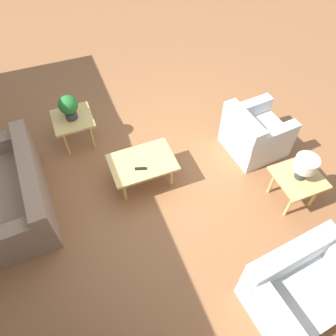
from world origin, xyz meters
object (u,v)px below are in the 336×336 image
armchair (254,134)px  side_table_plant (73,121)px  side_table_lamp (298,180)px  potted_plant (69,106)px  coffee_table (142,164)px  sofa (14,194)px  loveseat (300,288)px  table_lamp (305,165)px

armchair → side_table_plant: bearing=60.6°
side_table_lamp → potted_plant: (2.52, -2.20, 0.29)m
potted_plant → coffee_table: bearing=122.6°
sofa → coffee_table: bearing=81.0°
sofa → loveseat: bearing=46.8°
table_lamp → loveseat: bearing=57.1°
armchair → loveseat: (0.75, 2.20, -0.01)m
table_lamp → potted_plant: bearing=-41.1°
armchair → side_table_lamp: bearing=175.7°
coffee_table → side_table_plant: size_ratio=1.52×
coffee_table → side_table_lamp: 2.09m
sofa → potted_plant: (-1.02, -0.92, 0.45)m
coffee_table → sofa: bearing=-6.9°
side_table_plant → table_lamp: size_ratio=1.68×
armchair → coffee_table: armchair is taller
coffee_table → side_table_plant: side_table_plant is taller
loveseat → coffee_table: bearing=109.5°
armchair → potted_plant: bearing=60.6°
armchair → potted_plant: potted_plant is taller
sofa → loveseat: size_ratio=1.46×
side_table_plant → side_table_lamp: (-2.52, 2.20, 0.00)m
armchair → side_table_plant: (2.52, -1.16, 0.13)m
armchair → table_lamp: bearing=175.7°
armchair → coffee_table: bearing=84.5°
coffee_table → potted_plant: potted_plant is taller
loveseat → side_table_plant: 3.80m
armchair → loveseat: bearing=156.6°
sofa → potted_plant: bearing=130.1°
loveseat → coffee_table: 2.46m
side_table_lamp → potted_plant: bearing=-41.1°
potted_plant → table_lamp: (-2.52, 2.20, 0.01)m
table_lamp → side_table_plant: bearing=-41.1°
sofa → side_table_lamp: bearing=68.2°
side_table_lamp → potted_plant: potted_plant is taller
side_table_plant → side_table_lamp: same height
side_table_plant → sofa: bearing=42.1°
loveseat → potted_plant: (1.77, -3.36, 0.43)m
loveseat → armchair: bearing=65.6°
side_table_lamp → potted_plant: 3.36m
potted_plant → side_table_lamp: bearing=138.9°
armchair → side_table_lamp: size_ratio=1.48×
loveseat → side_table_lamp: loveseat is taller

